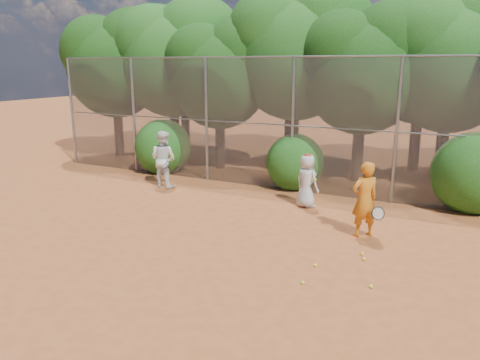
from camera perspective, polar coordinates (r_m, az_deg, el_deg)
The scene contains 22 objects.
ground at distance 9.01m, azimuth -1.52°, elevation -10.99°, with size 80.00×80.00×0.00m, color #A14F24.
fence_back at distance 13.89m, azimuth 9.87°, elevation 6.55°, with size 20.05×0.09×4.03m.
tree_0 at distance 20.23m, azimuth -14.87°, elevation 13.92°, with size 4.38×3.81×6.00m.
tree_1 at distance 19.09m, azimuth -8.04°, elevation 14.96°, with size 4.64×4.03×6.35m.
tree_2 at distance 17.18m, azimuth -2.31°, elevation 13.26°, with size 3.99×3.47×5.47m.
tree_3 at distance 17.06m, azimuth 7.08°, elevation 15.90°, with size 4.89×4.26×6.70m.
tree_4 at distance 15.78m, azimuth 15.00°, elevation 13.38°, with size 4.19×3.64×5.73m.
tree_5 at distance 16.24m, azimuth 24.59°, elevation 13.64°, with size 4.51×3.92×6.17m.
tree_9 at distance 21.56m, azimuth -6.72°, elevation 15.34°, with size 4.83×4.20×6.62m.
tree_10 at distance 19.48m, azimuth 6.53°, elevation 16.35°, with size 5.15×4.48×7.06m.
tree_11 at distance 17.92m, azimuth 21.62°, elevation 14.21°, with size 4.64×4.03×6.35m.
bush_0 at distance 16.95m, azimuth -9.36°, elevation 4.30°, with size 2.00×2.00×2.00m, color #194F13.
bush_1 at distance 14.63m, azimuth 6.73°, elevation 2.46°, with size 1.80×1.80×1.80m, color #194F13.
bush_2 at distance 13.75m, azimuth 26.69°, elevation 1.15°, with size 2.20×2.20×2.20m, color #194F13.
player_yellow at distance 10.78m, azimuth 14.94°, elevation -2.33°, with size 0.88×0.73×1.73m.
player_teen at distance 12.73m, azimuth 8.15°, elevation -0.07°, with size 0.84×0.72×1.49m.
player_white at distance 14.89m, azimuth -9.34°, elevation 2.55°, with size 0.93×0.82×1.78m.
ball_0 at distance 9.74m, azimuth 14.89°, elevation -9.29°, with size 0.07×0.07×0.07m, color yellow.
ball_1 at distance 9.98m, azimuth 14.64°, elevation -8.68°, with size 0.07×0.07×0.07m, color yellow.
ball_2 at distance 8.56m, azimuth 7.65°, elevation -12.27°, with size 0.07×0.07×0.07m, color yellow.
ball_3 at distance 8.66m, azimuth 15.68°, elevation -12.37°, with size 0.07×0.07×0.07m, color yellow.
ball_4 at distance 9.26m, azimuth 9.18°, elevation -10.22°, with size 0.07×0.07×0.07m, color yellow.
Camera 1 is at (3.89, -7.18, 3.81)m, focal length 35.00 mm.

